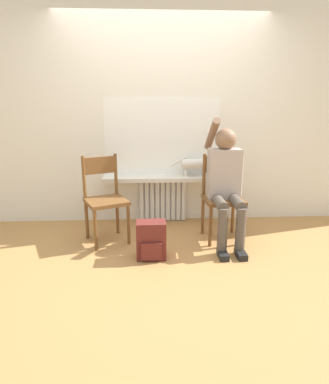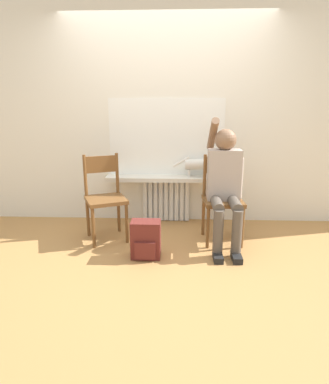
{
  "view_description": "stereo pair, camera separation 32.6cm",
  "coord_description": "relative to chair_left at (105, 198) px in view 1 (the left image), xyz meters",
  "views": [
    {
      "loc": [
        -0.18,
        -2.81,
        1.44
      ],
      "look_at": [
        0.0,
        0.65,
        0.51
      ],
      "focal_mm": 30.0,
      "sensor_mm": 36.0,
      "label": 1
    },
    {
      "loc": [
        0.15,
        -2.82,
        1.44
      ],
      "look_at": [
        0.0,
        0.65,
        0.51
      ],
      "focal_mm": 30.0,
      "sensor_mm": 36.0,
      "label": 2
    }
  ],
  "objects": [
    {
      "name": "ground_plane",
      "position": [
        0.65,
        -0.54,
        -0.49
      ],
      "size": [
        12.0,
        12.0,
        0.0
      ],
      "primitive_type": "plane",
      "color": "#B27F47"
    },
    {
      "name": "wall_with_window",
      "position": [
        0.65,
        0.69,
        0.86
      ],
      "size": [
        7.0,
        0.06,
        2.7
      ],
      "color": "white",
      "rests_on": "ground_plane"
    },
    {
      "name": "backpack",
      "position": [
        0.49,
        -0.47,
        -0.3
      ],
      "size": [
        0.29,
        0.21,
        0.37
      ],
      "color": "maroon",
      "rests_on": "ground_plane"
    },
    {
      "name": "window_glass",
      "position": [
        0.65,
        0.65,
        0.58
      ],
      "size": [
        1.42,
        0.01,
        0.93
      ],
      "color": "white",
      "rests_on": "windowsill"
    },
    {
      "name": "windowsill",
      "position": [
        0.65,
        0.53,
        0.09
      ],
      "size": [
        1.48,
        0.26,
        0.05
      ],
      "color": "silver",
      "rests_on": "radiator"
    },
    {
      "name": "person",
      "position": [
        1.29,
        -0.11,
        0.21
      ],
      "size": [
        0.36,
        0.97,
        1.34
      ],
      "color": "brown",
      "rests_on": "ground_plane"
    },
    {
      "name": "chair_right",
      "position": [
        1.28,
        0.0,
        0.0
      ],
      "size": [
        0.43,
        0.43,
        0.94
      ],
      "rotation": [
        0.0,
        0.0,
        0.06
      ],
      "color": "brown",
      "rests_on": "ground_plane"
    },
    {
      "name": "cat",
      "position": [
        1.06,
        0.52,
        0.27
      ],
      "size": [
        0.54,
        0.13,
        0.25
      ],
      "color": "silver",
      "rests_on": "windowsill"
    },
    {
      "name": "chair_left",
      "position": [
        0.0,
        0.0,
        0.0
      ],
      "size": [
        0.54,
        0.54,
        0.94
      ],
      "rotation": [
        0.0,
        0.0,
        0.43
      ],
      "color": "brown",
      "rests_on": "ground_plane"
    },
    {
      "name": "radiator",
      "position": [
        0.65,
        0.61,
        -0.21
      ],
      "size": [
        0.6,
        0.08,
        0.55
      ],
      "color": "silver",
      "rests_on": "ground_plane"
    }
  ]
}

